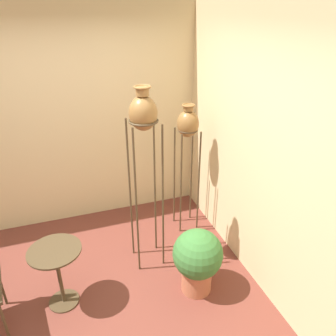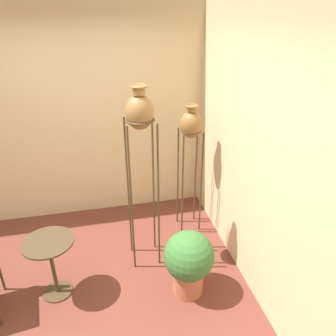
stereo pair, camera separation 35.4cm
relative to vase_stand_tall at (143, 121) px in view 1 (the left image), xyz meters
The scene contains 7 objects.
ground_plane 1.85m from the vase_stand_tall, 142.16° to the right, with size 14.00×14.00×0.00m, color brown.
wall_back 1.36m from the vase_stand_tall, 120.86° to the left, with size 7.30×0.06×2.70m.
wall_right 1.16m from the vase_stand_tall, 28.17° to the right, with size 0.06×7.30×2.70m.
vase_stand_tall is the anchor object (origin of this frame).
vase_stand_medium 0.84m from the vase_stand_tall, 35.95° to the left, with size 0.25×0.25×1.61m.
side_table 1.53m from the vase_stand_tall, 161.23° to the right, with size 0.48×0.48×0.64m.
potted_plant 1.41m from the vase_stand_tall, 60.17° to the right, with size 0.49×0.49×0.69m.
Camera 1 is at (-0.04, -2.26, 2.59)m, focal length 35.00 mm.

